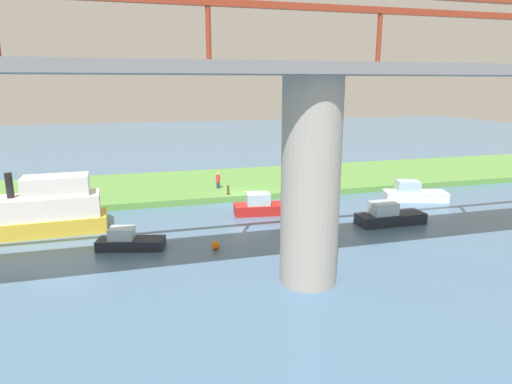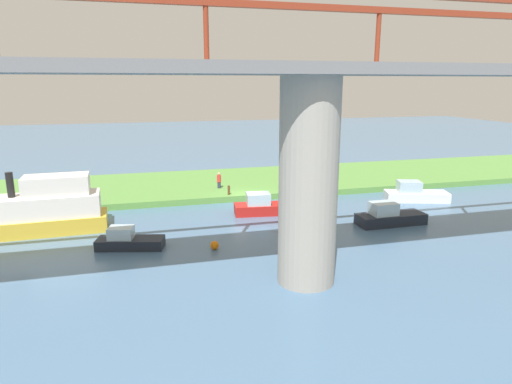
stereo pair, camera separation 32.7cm
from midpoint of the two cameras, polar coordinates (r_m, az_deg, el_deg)
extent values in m
plane|color=#4C7093|center=(36.60, -0.81, -1.20)|extent=(160.00, 160.00, 0.00)
cube|color=#5B9342|center=(42.22, -2.82, 1.15)|extent=(80.00, 12.00, 0.50)
cylinder|color=#9E998E|center=(20.92, 7.09, 1.08)|extent=(2.75, 2.75, 9.73)
cube|color=slate|center=(20.43, 7.53, 15.22)|extent=(59.72, 4.00, 0.50)
cube|color=maroon|center=(22.55, 5.68, 22.39)|extent=(59.72, 0.30, 0.30)
cylinder|color=maroon|center=(24.20, 15.60, 18.27)|extent=(0.24, 0.24, 2.60)
cylinder|color=maroon|center=(21.29, -5.88, 19.38)|extent=(0.24, 0.24, 2.60)
cylinder|color=#2D334C|center=(39.07, -4.47, 0.89)|extent=(0.29, 0.29, 0.55)
cylinder|color=red|center=(38.95, -4.48, 1.71)|extent=(0.46, 0.46, 0.60)
sphere|color=tan|center=(38.86, -4.50, 2.32)|extent=(0.24, 0.24, 0.24)
cylinder|color=brown|center=(36.67, -3.21, 0.24)|extent=(0.20, 0.20, 0.77)
cube|color=gold|center=(32.00, -25.17, -3.75)|extent=(7.99, 2.92, 1.05)
cube|color=white|center=(31.62, -24.61, -1.57)|extent=(6.40, 2.60, 1.40)
cube|color=white|center=(31.25, -23.74, 0.83)|extent=(4.02, 2.14, 1.23)
cylinder|color=black|center=(31.64, -28.49, 0.80)|extent=(0.44, 0.44, 1.58)
cube|color=#D84C2D|center=(32.15, -29.05, -2.39)|extent=(1.46, 1.63, 0.79)
cube|color=#1E232D|center=(32.07, 17.01, -3.29)|extent=(4.71, 1.70, 0.73)
cube|color=silver|center=(31.54, 16.14, -2.03)|extent=(1.70, 1.35, 0.84)
cube|color=white|center=(38.99, 19.92, -0.52)|extent=(5.27, 3.17, 0.77)
cube|color=silver|center=(38.61, 19.09, 0.68)|extent=(2.13, 1.88, 0.88)
cube|color=#1E232D|center=(27.32, -15.31, -6.27)|extent=(4.05, 2.23, 0.60)
cube|color=silver|center=(27.24, -16.44, -4.98)|extent=(1.60, 1.39, 0.68)
cube|color=red|center=(33.13, 1.63, -2.14)|extent=(4.89, 2.26, 0.73)
cube|color=silver|center=(32.83, 0.56, -0.86)|extent=(1.85, 1.54, 0.84)
sphere|color=orange|center=(26.26, -4.93, -6.75)|extent=(0.50, 0.50, 0.50)
camera|label=1|loc=(0.16, -89.70, 0.07)|focal=31.51mm
camera|label=2|loc=(0.16, 90.30, -0.07)|focal=31.51mm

